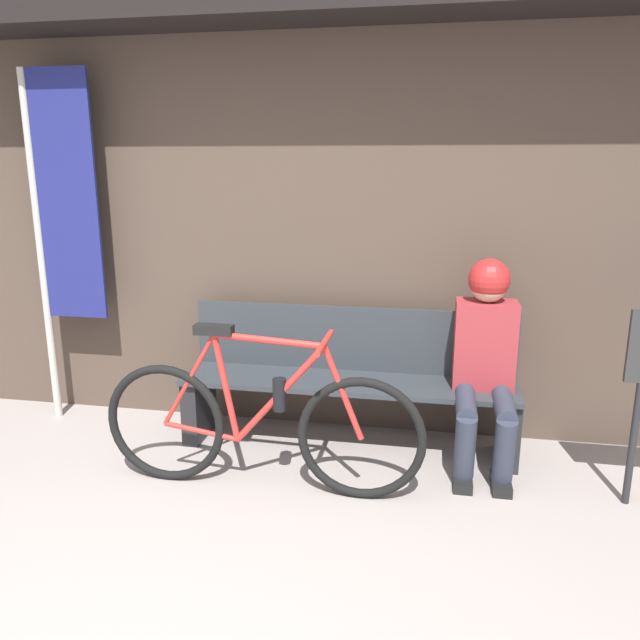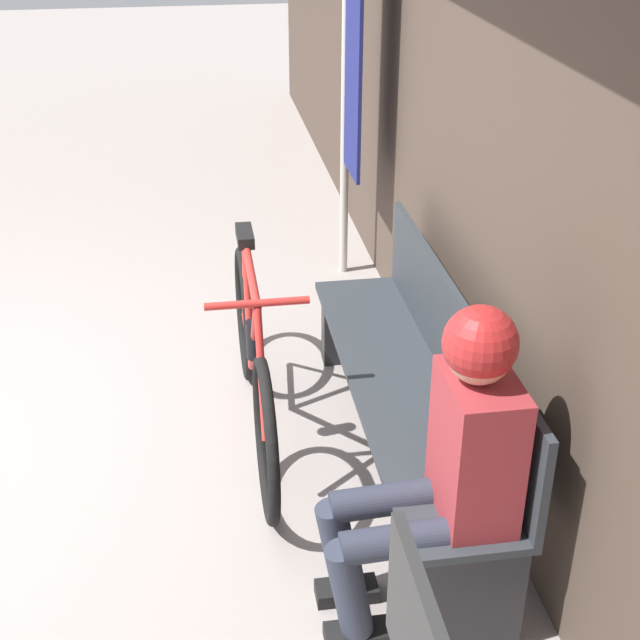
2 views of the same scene
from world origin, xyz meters
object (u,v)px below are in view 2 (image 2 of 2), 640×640
park_bench_near (417,389)px  banner_pole (351,53)px  person_seated (447,452)px  bicycle (254,363)px

park_bench_near → banner_pole: banner_pole is taller
banner_pole → park_bench_near: bearing=-1.8°
park_bench_near → banner_pole: bearing=178.2°
park_bench_near → person_seated: (0.78, -0.11, 0.27)m
person_seated → banner_pole: (-2.64, 0.17, 0.69)m
bicycle → person_seated: person_seated is taller
person_seated → park_bench_near: bearing=171.7°
park_bench_near → banner_pole: (-1.86, 0.06, 0.96)m
person_seated → banner_pole: banner_pole is taller
park_bench_near → person_seated: 0.83m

